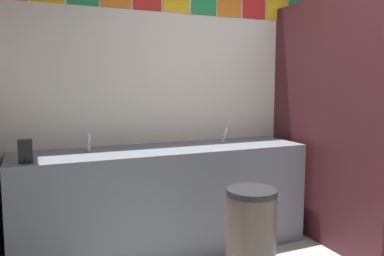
# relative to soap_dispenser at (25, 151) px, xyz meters

# --- Properties ---
(wall_back) EXTENTS (4.25, 0.09, 2.73)m
(wall_back) POSITION_rel_soap_dispenser_xyz_m (1.93, 0.53, 0.42)
(wall_back) COLOR silver
(wall_back) RESTS_ON ground_plane
(vanity_counter) EXTENTS (2.38, 0.61, 0.87)m
(vanity_counter) POSITION_rel_soap_dispenser_xyz_m (1.04, 0.18, -0.51)
(vanity_counter) COLOR slate
(vanity_counter) RESTS_ON ground_plane
(faucet_left) EXTENTS (0.04, 0.10, 0.14)m
(faucet_left) POSITION_rel_soap_dispenser_xyz_m (0.45, 0.27, -0.03)
(faucet_left) COLOR silver
(faucet_left) RESTS_ON vanity_counter
(faucet_right) EXTENTS (0.04, 0.10, 0.14)m
(faucet_right) POSITION_rel_soap_dispenser_xyz_m (1.64, 0.27, -0.03)
(faucet_right) COLOR silver
(faucet_right) RESTS_ON vanity_counter
(soap_dispenser) EXTENTS (0.09, 0.09, 0.16)m
(soap_dispenser) POSITION_rel_soap_dispenser_xyz_m (0.00, 0.00, 0.00)
(soap_dispenser) COLOR black
(soap_dispenser) RESTS_ON vanity_counter
(stall_divider) EXTENTS (0.92, 1.35, 2.13)m
(stall_divider) POSITION_rel_soap_dispenser_xyz_m (2.51, -0.44, 0.12)
(stall_divider) COLOR #471E23
(stall_divider) RESTS_ON ground_plane
(toilet) EXTENTS (0.39, 0.49, 0.74)m
(toilet) POSITION_rel_soap_dispenser_xyz_m (2.84, 0.13, -0.64)
(toilet) COLOR white
(toilet) RESTS_ON ground_plane
(trash_bin) EXTENTS (0.34, 0.34, 0.70)m
(trash_bin) POSITION_rel_soap_dispenser_xyz_m (1.36, -0.64, -0.60)
(trash_bin) COLOR brown
(trash_bin) RESTS_ON ground_plane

